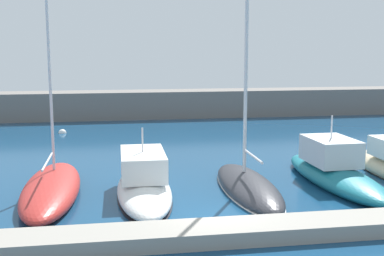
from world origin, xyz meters
The scene contains 8 objects.
ground_plane centered at (0.00, 0.00, 0.00)m, with size 120.00×120.00×0.00m, color navy.
dock_pier centered at (0.00, -2.12, 0.29)m, with size 29.34×1.74×0.57m, color gray.
breakwater_seawall centered at (0.00, 29.66, 1.31)m, with size 108.00×3.57×2.61m, color slate.
sailboat_red_second centered at (-6.75, 4.39, 0.42)m, with size 2.55×9.33×19.16m.
motorboat_white_third centered at (-2.54, 3.81, 0.58)m, with size 2.57×8.24×3.37m.
sailboat_charcoal_fourth centered at (2.41, 3.66, 0.31)m, with size 2.37×8.33×15.12m.
motorboat_teal_fifth centered at (7.08, 4.42, 0.67)m, with size 2.86×9.51×3.60m.
mooring_buoy_white centered at (-7.89, 21.75, 0.00)m, with size 0.62×0.62×0.62m, color white.
Camera 1 is at (-3.89, -18.39, 6.76)m, focal length 46.18 mm.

